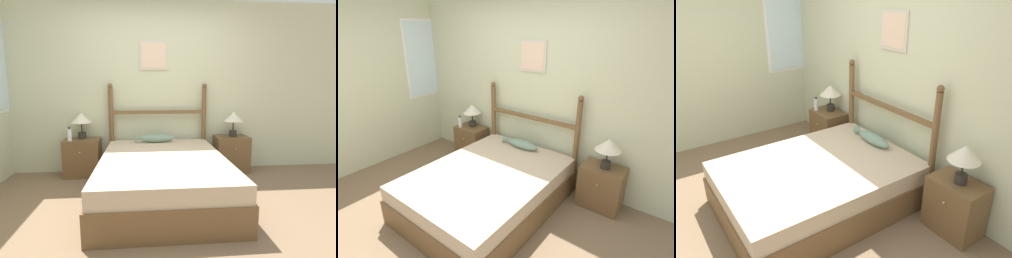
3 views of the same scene
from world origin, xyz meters
The scene contains 10 objects.
ground_plane centered at (0.00, 0.00, 0.00)m, with size 16.00×16.00×0.00m, color #7A6047.
wall_back centered at (0.00, 1.73, 1.28)m, with size 6.40×0.08×2.55m.
bed centered at (0.08, 0.65, 0.24)m, with size 1.47×1.98×0.49m.
headboard centered at (0.08, 1.61, 0.73)m, with size 1.47×0.08×1.34m.
nightstand_left centered at (-1.04, 1.50, 0.27)m, with size 0.50×0.37×0.55m.
nightstand_right centered at (1.19, 1.50, 0.27)m, with size 0.50×0.37×0.55m.
table_lamp_left centered at (-1.04, 1.54, 0.83)m, with size 0.30×0.30×0.38m.
table_lamp_right centered at (1.20, 1.49, 0.83)m, with size 0.30×0.30×0.38m.
bottle centered at (-1.18, 1.39, 0.64)m, with size 0.06×0.06×0.20m.
fish_pillow centered at (0.02, 1.44, 0.55)m, with size 0.58×0.15×0.12m.
Camera 1 is at (-0.14, -2.31, 1.31)m, focal length 28.00 mm.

